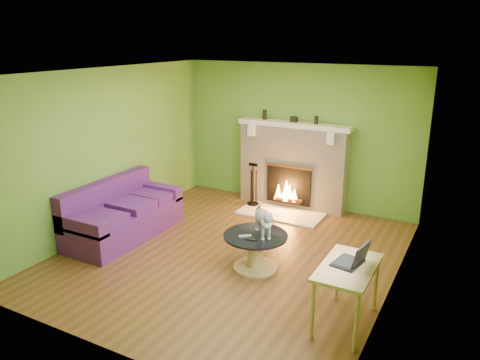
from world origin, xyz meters
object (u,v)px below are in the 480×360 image
(sofa, at_px, (122,215))
(cat, at_px, (263,220))
(coffee_table, at_px, (256,249))
(desk, at_px, (348,273))

(sofa, relative_size, cat, 2.94)
(coffee_table, bearing_deg, cat, 32.01)
(coffee_table, bearing_deg, sofa, -179.74)
(sofa, xyz_separation_m, coffee_table, (2.36, 0.01, -0.05))
(desk, bearing_deg, coffee_table, 154.44)
(sofa, height_order, coffee_table, sofa)
(cat, bearing_deg, sofa, 141.41)
(coffee_table, bearing_deg, desk, -25.56)
(sofa, relative_size, desk, 2.05)
(desk, height_order, cat, cat)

